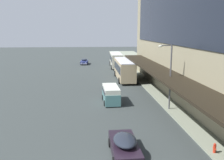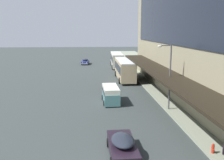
# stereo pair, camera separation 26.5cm
# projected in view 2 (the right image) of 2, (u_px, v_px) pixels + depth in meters

# --- Properties ---
(transit_bus_kerbside_front) EXTENTS (2.75, 10.57, 3.44)m
(transit_bus_kerbside_front) POSITION_uv_depth(u_px,v_px,m) (125.00, 69.00, 43.32)
(transit_bus_kerbside_front) COLOR tan
(transit_bus_kerbside_front) RESTS_ON ground
(transit_bus_kerbside_rear) EXTENTS (2.90, 10.30, 3.30)m
(transit_bus_kerbside_rear) POSITION_uv_depth(u_px,v_px,m) (117.00, 59.00, 58.08)
(transit_bus_kerbside_rear) COLOR beige
(transit_bus_kerbside_rear) RESTS_ON ground
(sedan_oncoming_front) EXTENTS (1.97, 4.75, 1.54)m
(sedan_oncoming_front) POSITION_uv_depth(u_px,v_px,m) (122.00, 145.00, 16.99)
(sedan_oncoming_front) COLOR black
(sedan_oncoming_front) RESTS_ON ground
(sedan_oncoming_rear) EXTENTS (2.04, 4.61, 1.45)m
(sedan_oncoming_rear) POSITION_uv_depth(u_px,v_px,m) (85.00, 61.00, 63.71)
(sedan_oncoming_rear) COLOR navy
(sedan_oncoming_rear) RESTS_ON ground
(vw_van) EXTENTS (2.00, 4.60, 1.96)m
(vw_van) POSITION_uv_depth(u_px,v_px,m) (111.00, 93.00, 29.73)
(vw_van) COLOR slate
(vw_van) RESTS_ON ground
(street_lamp) EXTENTS (1.50, 0.28, 6.90)m
(street_lamp) POSITION_uv_depth(u_px,v_px,m) (169.00, 72.00, 26.09)
(street_lamp) COLOR #4C4C51
(street_lamp) RESTS_ON sidewalk_kerb
(fire_hydrant) EXTENTS (0.20, 0.40, 0.70)m
(fire_hydrant) POSITION_uv_depth(u_px,v_px,m) (213.00, 148.00, 17.14)
(fire_hydrant) COLOR red
(fire_hydrant) RESTS_ON sidewalk_kerb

